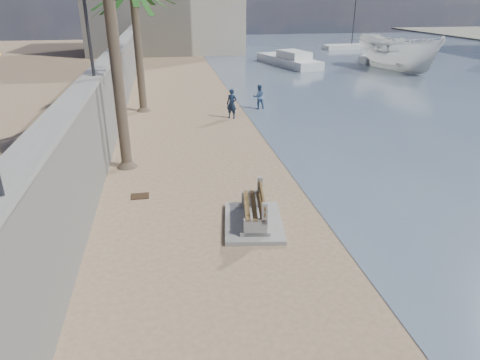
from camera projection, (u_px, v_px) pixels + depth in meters
seawall at (117, 86)px, 23.72m from camera, size 0.45×70.00×3.50m
wall_cap at (113, 52)px, 23.01m from camera, size 0.80×70.00×0.12m
bench_far at (254, 211)px, 12.67m from camera, size 2.03×2.70×1.04m
person_a at (232, 102)px, 23.72m from camera, size 0.82×0.76×1.88m
person_b at (259, 95)px, 25.77m from camera, size 0.83×0.66×1.65m
boat_cruiser at (398, 51)px, 38.91m from camera, size 4.52×4.59×4.29m
yacht_near at (385, 56)px, 46.58m from camera, size 8.95×10.00×1.50m
yacht_far at (288, 62)px, 42.54m from camera, size 4.64×9.37×1.50m
sailboat_west at (351, 46)px, 55.93m from camera, size 7.83×3.01×9.75m
debris_c at (140, 196)px, 14.63m from camera, size 0.61×0.50×0.03m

